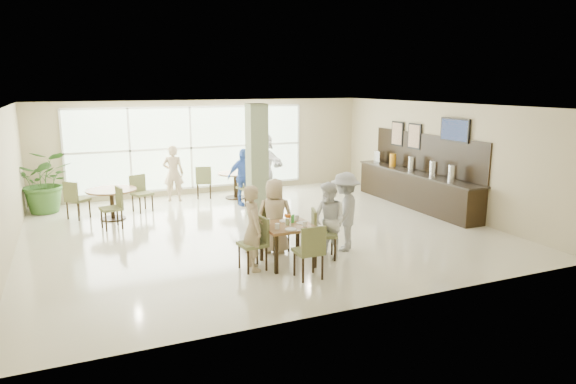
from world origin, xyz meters
name	(u,v)px	position (x,y,z in m)	size (l,w,h in m)	color
ground	(259,230)	(0.00, 0.00, 0.00)	(10.00, 10.00, 0.00)	beige
room_shell	(258,156)	(0.00, 0.00, 1.70)	(10.00, 10.00, 10.00)	white
window_bank	(191,148)	(-0.50, 4.46, 1.40)	(7.00, 0.04, 7.00)	silver
column	(257,161)	(0.40, 1.20, 1.40)	(0.45, 0.45, 2.80)	#647451
main_table	(287,230)	(-0.30, -2.33, 0.65)	(0.89, 0.89, 0.75)	brown
round_table_left	(112,196)	(-2.98, 2.33, 0.59)	(1.19, 1.19, 0.75)	brown
round_table_right	(235,179)	(0.52, 3.41, 0.55)	(1.01, 1.01, 0.75)	brown
chairs_main_table	(290,239)	(-0.24, -2.33, 0.47)	(1.99, 2.03, 0.95)	olive
chairs_table_left	(111,200)	(-3.00, 2.33, 0.47)	(2.16, 1.94, 0.95)	olive
chairs_table_right	(235,182)	(0.49, 3.35, 0.47)	(2.09, 1.86, 0.95)	olive
tabletop_clutter	(289,222)	(-0.27, -2.34, 0.81)	(0.74, 0.76, 0.21)	white
buffet_counter	(416,186)	(4.70, 0.51, 0.55)	(0.64, 4.70, 1.95)	black
wall_tv	(455,130)	(4.94, -0.60, 2.15)	(0.06, 1.00, 0.58)	black
framed_art_a	(414,136)	(4.95, 1.00, 1.85)	(0.05, 0.55, 0.70)	black
framed_art_b	(397,134)	(4.95, 1.80, 1.85)	(0.05, 0.55, 0.70)	black
potted_plant	(45,181)	(-4.46, 3.72, 0.81)	(1.46, 1.46, 1.62)	#376428
teen_left	(253,228)	(-0.96, -2.34, 0.77)	(0.56, 0.37, 1.54)	tan
teen_far	(275,216)	(-0.25, -1.60, 0.74)	(0.72, 0.39, 1.48)	tan
teen_right	(329,221)	(0.55, -2.33, 0.73)	(0.71, 0.56, 1.47)	white
teen_standing	(345,212)	(1.08, -2.00, 0.79)	(1.02, 0.58, 1.57)	#A1A2A4
adult_a	(243,177)	(0.46, 2.50, 0.78)	(0.91, 0.52, 1.56)	#4470CE
adult_b	(264,164)	(1.44, 3.48, 0.93)	(1.72, 0.74, 1.86)	white
adult_standing	(173,173)	(-1.19, 3.73, 0.80)	(0.58, 0.38, 1.59)	tan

